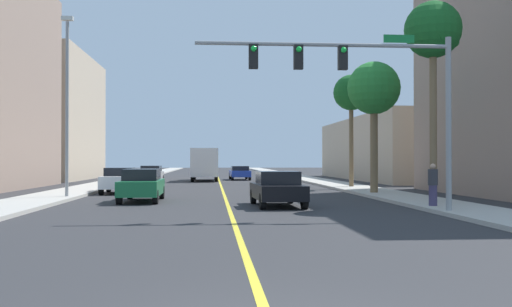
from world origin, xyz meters
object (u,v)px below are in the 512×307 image
object	(u,v)px
palm_near	(433,34)
car_black	(277,189)
street_lamp	(67,97)
car_silver	(151,174)
palm_far	(351,94)
car_green	(142,185)
traffic_signal_mast	(364,79)
delivery_truck	(205,164)
car_blue	(240,173)
pedestrian	(433,185)
car_white	(119,180)
palm_mid	(374,90)

from	to	relation	value
palm_near	car_black	distance (m)	9.36
street_lamp	car_silver	xyz separation A→B (m)	(1.94, 20.52, -4.25)
street_lamp	palm_far	distance (m)	19.00
car_green	car_black	xyz separation A→B (m)	(5.96, -3.23, -0.04)
traffic_signal_mast	palm_far	distance (m)	18.91
car_silver	car_black	distance (m)	26.73
delivery_truck	car_blue	bearing A→B (deg)	36.22
traffic_signal_mast	pedestrian	size ratio (longest dim) A/B	5.52
delivery_truck	pedestrian	bearing A→B (deg)	-73.60
traffic_signal_mast	car_blue	world-z (taller)	traffic_signal_mast
car_silver	car_white	distance (m)	15.63
car_green	pedestrian	bearing A→B (deg)	-24.29
delivery_truck	street_lamp	bearing A→B (deg)	-104.97
car_green	street_lamp	bearing A→B (deg)	154.65
palm_near	car_silver	xyz separation A→B (m)	(-14.55, 25.54, -6.56)
palm_mid	palm_far	distance (m)	7.22
palm_far	delivery_truck	world-z (taller)	palm_far
car_white	car_blue	world-z (taller)	car_white
car_silver	car_black	xyz separation A→B (m)	(7.88, -25.54, -0.01)
street_lamp	palm_mid	xyz separation A→B (m)	(15.98, 2.16, 0.77)
car_green	palm_near	bearing A→B (deg)	-14.76
palm_mid	palm_near	bearing A→B (deg)	-85.98
street_lamp	car_green	xyz separation A→B (m)	(3.86, -1.79, -4.22)
palm_mid	street_lamp	bearing A→B (deg)	-172.30
car_blue	car_black	distance (m)	31.68
palm_mid	car_blue	bearing A→B (deg)	104.21
street_lamp	car_green	distance (m)	5.99
car_green	delivery_truck	bearing A→B (deg)	83.91
palm_near	car_white	size ratio (longest dim) A/B	2.13
traffic_signal_mast	car_silver	bearing A→B (deg)	109.50
car_silver	delivery_truck	distance (m)	5.87
palm_near	pedestrian	bearing A→B (deg)	-112.11
street_lamp	car_green	size ratio (longest dim) A/B	1.93
car_green	car_white	size ratio (longest dim) A/B	1.15
palm_mid	car_green	bearing A→B (deg)	-161.94
car_green	car_silver	world-z (taller)	car_green
car_silver	pedestrian	distance (m)	30.78
traffic_signal_mast	car_blue	bearing A→B (deg)	94.22
car_green	delivery_truck	world-z (taller)	delivery_truck
street_lamp	car_silver	size ratio (longest dim) A/B	2.22
car_blue	car_green	bearing A→B (deg)	-103.57
car_green	car_silver	bearing A→B (deg)	94.49
traffic_signal_mast	palm_near	xyz separation A→B (m)	(4.07, 4.04, 2.53)
palm_mid	car_blue	size ratio (longest dim) A/B	1.56
car_green	delivery_truck	xyz separation A→B (m)	(2.58, 26.00, 0.81)
traffic_signal_mast	street_lamp	xyz separation A→B (m)	(-12.41, 9.06, 0.22)
traffic_signal_mast	car_white	xyz separation A→B (m)	(-10.66, 13.95, -4.01)
palm_far	delivery_truck	distance (m)	18.57
car_white	pedestrian	size ratio (longest dim) A/B	2.44
pedestrian	car_white	bearing A→B (deg)	170.27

